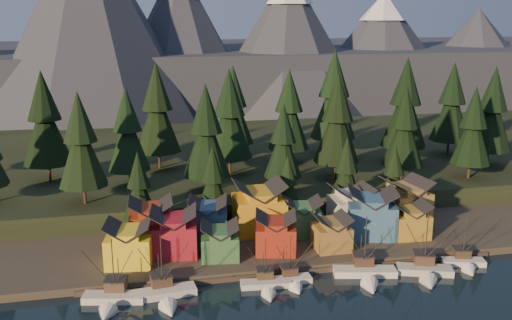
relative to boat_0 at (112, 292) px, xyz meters
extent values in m
plane|color=black|center=(33.45, -10.70, -2.30)|extent=(500.00, 500.00, 0.00)
cube|color=#3D372D|center=(33.45, 29.30, -1.55)|extent=(400.00, 50.00, 1.50)
cube|color=black|center=(33.45, 79.30, 0.70)|extent=(420.00, 100.00, 6.00)
cube|color=#4A3E34|center=(33.45, 5.80, -1.80)|extent=(80.00, 4.00, 1.00)
cube|color=#3E4350|center=(33.45, 229.30, 12.70)|extent=(560.00, 160.00, 30.00)
cone|color=#3E4350|center=(-11.55, 169.30, 42.70)|extent=(100.00, 100.00, 90.00)
cone|color=#3E4350|center=(28.45, 187.30, 33.70)|extent=(80.00, 80.00, 72.00)
cone|color=#3E4350|center=(78.45, 175.30, 31.70)|extent=(84.00, 84.00, 68.00)
cone|color=#3E4350|center=(133.45, 191.30, 26.70)|extent=(92.00, 92.00, 58.00)
cone|color=white|center=(133.45, 191.30, 48.74)|extent=(25.76, 25.76, 13.92)
cone|color=#3E4350|center=(193.45, 199.30, 22.70)|extent=(88.00, 88.00, 50.00)
cube|color=beige|center=(0.25, 1.17, -1.92)|extent=(10.89, 5.33, 1.74)
cone|color=beige|center=(-0.93, -4.44, -1.92)|extent=(3.92, 4.16, 3.26)
cube|color=black|center=(0.25, 1.17, -2.57)|extent=(11.15, 5.44, 0.38)
cube|color=brown|center=(0.64, 3.04, -0.23)|extent=(4.07, 3.90, 1.96)
cube|color=#2D2A2A|center=(0.64, 3.04, 0.85)|extent=(4.33, 4.16, 0.22)
cylinder|color=black|center=(0.38, 1.80, 3.79)|extent=(0.20, 0.20, 9.78)
cylinder|color=black|center=(1.08, 5.16, 1.29)|extent=(0.15, 0.15, 4.78)
cube|color=silver|center=(8.58, 1.08, -1.91)|extent=(11.58, 4.54, 1.76)
cone|color=silver|center=(9.27, -5.08, -1.91)|extent=(3.72, 4.20, 3.31)
cube|color=black|center=(8.58, 1.08, -2.58)|extent=(11.86, 4.63, 0.39)
cube|color=#4F392A|center=(8.35, 3.13, -0.20)|extent=(3.88, 3.68, 1.99)
cube|color=#2D2A2A|center=(8.35, 3.13, 0.90)|extent=(4.12, 3.92, 0.22)
cylinder|color=black|center=(8.50, 1.76, 3.88)|extent=(0.20, 0.20, 9.93)
cylinder|color=black|center=(8.09, 5.45, 1.34)|extent=(0.15, 0.15, 4.85)
cube|color=silver|center=(26.78, 0.83, -1.98)|extent=(9.30, 3.58, 1.45)
cone|color=silver|center=(26.30, -4.13, -1.98)|extent=(3.00, 3.35, 2.71)
cube|color=black|center=(26.78, 0.83, -2.53)|extent=(9.52, 3.65, 0.32)
cube|color=#4D3E29|center=(26.94, 2.48, -0.58)|extent=(3.14, 2.98, 1.63)
cube|color=#2D2A2A|center=(26.94, 2.48, 0.32)|extent=(3.34, 3.18, 0.18)
cylinder|color=black|center=(26.83, 1.38, 2.76)|extent=(0.16, 0.16, 8.14)
cylinder|color=black|center=(27.12, 4.35, 0.68)|extent=(0.13, 0.13, 3.98)
cube|color=white|center=(31.61, 1.44, -1.99)|extent=(7.53, 2.80, 1.42)
cone|color=white|center=(31.69, -2.67, -1.99)|extent=(2.71, 2.60, 2.66)
cube|color=black|center=(31.61, 1.44, -2.52)|extent=(7.72, 2.84, 0.31)
cube|color=#4F352A|center=(31.59, 2.81, -0.61)|extent=(2.89, 2.71, 1.60)
cube|color=#2D2A2A|center=(31.59, 2.81, 0.27)|extent=(3.07, 2.89, 0.18)
cylinder|color=black|center=(31.61, 1.90, 2.67)|extent=(0.16, 0.16, 7.98)
cylinder|color=black|center=(31.56, 4.36, 0.63)|extent=(0.12, 0.12, 3.90)
cube|color=white|center=(45.98, 1.44, -1.91)|extent=(12.09, 5.72, 1.79)
cone|color=white|center=(44.65, -4.81, -1.91)|extent=(4.12, 4.59, 3.36)
cube|color=black|center=(45.98, 1.44, -2.58)|extent=(12.38, 5.84, 0.39)
cube|color=#4B3028|center=(46.43, 3.53, -0.17)|extent=(4.21, 4.04, 2.02)
cube|color=#2D2A2A|center=(46.43, 3.53, 0.95)|extent=(4.48, 4.30, 0.22)
cylinder|color=black|center=(46.13, 2.14, 3.98)|extent=(0.20, 0.20, 10.09)
cylinder|color=black|center=(46.93, 5.89, 1.40)|extent=(0.16, 0.16, 4.93)
cube|color=beige|center=(57.30, -0.30, -1.90)|extent=(10.75, 6.51, 1.81)
cone|color=beige|center=(55.50, -5.60, -1.90)|extent=(4.34, 4.39, 3.40)
cube|color=black|center=(57.30, -0.30, -2.58)|extent=(11.01, 6.64, 0.40)
cube|color=brown|center=(57.90, 1.46, -0.14)|extent=(4.53, 4.39, 2.04)
cube|color=#2D2A2A|center=(57.90, 1.46, 0.99)|extent=(4.82, 4.68, 0.23)
cylinder|color=black|center=(57.50, 0.29, 4.05)|extent=(0.20, 0.20, 10.21)
cylinder|color=black|center=(58.59, 3.47, 1.44)|extent=(0.16, 0.16, 4.99)
cube|color=white|center=(66.59, 1.60, -1.97)|extent=(8.53, 4.72, 1.51)
cone|color=white|center=(65.50, -2.70, -1.97)|extent=(3.42, 3.37, 2.83)
cube|color=black|center=(66.59, 1.60, -2.54)|extent=(8.73, 4.82, 0.33)
cube|color=#423423|center=(66.95, 3.03, -0.51)|extent=(3.62, 3.48, 1.70)
cube|color=#2D2A2A|center=(66.95, 3.03, 0.43)|extent=(3.85, 3.71, 0.19)
cylinder|color=black|center=(66.71, 2.08, 2.98)|extent=(0.17, 0.17, 8.49)
cylinder|color=black|center=(67.36, 4.66, 0.81)|extent=(0.13, 0.13, 4.15)
cube|color=yellow|center=(3.02, 12.48, 2.09)|extent=(9.39, 8.50, 5.79)
cube|color=yellow|center=(3.02, 12.48, 5.57)|extent=(5.62, 7.81, 1.18)
cube|color=maroon|center=(11.68, 15.51, 2.41)|extent=(9.74, 8.87, 6.42)
cube|color=maroon|center=(11.68, 15.51, 6.23)|extent=(5.75, 8.25, 1.25)
cube|color=#3A6C3B|center=(20.17, 11.78, 1.60)|extent=(7.97, 7.55, 4.80)
cube|color=#3A6C3B|center=(20.17, 11.78, 4.49)|extent=(4.74, 7.02, 1.01)
cube|color=maroon|center=(31.41, 12.21, 1.97)|extent=(9.20, 8.51, 5.53)
cube|color=maroon|center=(31.41, 12.21, 5.27)|extent=(5.73, 7.57, 1.10)
cube|color=olive|center=(42.73, 11.32, 1.64)|extent=(6.87, 6.87, 4.88)
cube|color=olive|center=(42.73, 11.32, 4.55)|extent=(3.80, 6.72, 0.96)
cube|color=#366080|center=(53.28, 16.08, 2.83)|extent=(11.64, 10.53, 7.26)
cube|color=#366080|center=(53.28, 16.08, 7.13)|extent=(7.31, 9.24, 1.38)
cube|color=#AC882C|center=(61.07, 13.96, 1.78)|extent=(7.83, 6.94, 5.15)
cube|color=#AC882C|center=(61.07, 13.96, 4.87)|extent=(4.45, 6.63, 1.05)
cube|color=#953217|center=(7.53, 21.53, 2.61)|extent=(8.96, 8.01, 6.82)
cube|color=#953217|center=(7.53, 21.53, 6.62)|extent=(5.01, 7.75, 1.23)
cube|color=#325477|center=(19.26, 21.76, 2.39)|extent=(8.99, 8.59, 6.38)
cube|color=#325477|center=(19.26, 21.76, 6.12)|extent=(5.48, 7.85, 1.10)
cube|color=gold|center=(30.59, 23.57, 3.14)|extent=(10.55, 8.98, 7.87)
cube|color=gold|center=(30.59, 23.57, 7.80)|extent=(5.82, 8.78, 1.48)
cube|color=#417845|center=(39.20, 19.84, 1.97)|extent=(8.65, 7.46, 5.54)
cube|color=#417845|center=(39.20, 19.84, 5.28)|extent=(5.13, 6.86, 1.10)
cube|color=beige|center=(51.07, 22.10, 2.52)|extent=(8.89, 7.98, 6.65)
cube|color=beige|center=(51.07, 22.10, 6.43)|extent=(5.04, 7.65, 1.20)
cube|color=#AC823D|center=(63.93, 21.70, 2.89)|extent=(10.22, 9.74, 7.39)
cube|color=#AC823D|center=(63.93, 21.70, 7.21)|extent=(6.15, 8.99, 1.28)
cylinder|color=#332319|center=(-16.55, 57.30, 6.19)|extent=(0.70, 0.70, 4.98)
cone|color=black|center=(-16.55, 57.30, 16.99)|extent=(12.18, 12.18, 17.16)
cone|color=black|center=(-16.55, 57.30, 25.84)|extent=(8.30, 8.30, 12.45)
cylinder|color=#332319|center=(-6.55, 37.30, 5.94)|extent=(0.70, 0.70, 4.47)
cone|color=black|center=(-6.55, 37.30, 15.63)|extent=(10.94, 10.94, 15.41)
cone|color=black|center=(-6.55, 37.30, 23.58)|extent=(7.46, 7.46, 11.18)
cylinder|color=#332319|center=(3.45, 49.30, 5.87)|extent=(0.70, 0.70, 4.34)
cone|color=black|center=(3.45, 49.30, 15.28)|extent=(10.62, 10.62, 14.96)
cone|color=black|center=(3.45, 49.30, 23.01)|extent=(7.24, 7.24, 10.86)
cylinder|color=#332319|center=(11.45, 64.30, 6.26)|extent=(0.70, 0.70, 5.11)
cone|color=black|center=(11.45, 64.30, 17.34)|extent=(12.50, 12.50, 17.62)
cone|color=black|center=(11.45, 64.30, 26.43)|extent=(8.52, 8.52, 12.79)
cylinder|color=#332319|center=(21.45, 39.30, 6.00)|extent=(0.70, 0.70, 4.59)
cone|color=black|center=(21.45, 39.30, 15.95)|extent=(11.23, 11.23, 15.82)
cone|color=black|center=(21.45, 39.30, 24.12)|extent=(7.66, 7.66, 11.48)
cylinder|color=#332319|center=(29.45, 54.30, 6.17)|extent=(0.70, 0.70, 4.94)
cone|color=black|center=(29.45, 54.30, 16.87)|extent=(12.07, 12.07, 17.01)
cone|color=black|center=(29.45, 54.30, 25.65)|extent=(8.23, 8.23, 12.35)
cylinder|color=#332319|center=(39.45, 37.30, 5.57)|extent=(0.70, 0.70, 3.74)
cone|color=black|center=(39.45, 37.30, 13.68)|extent=(9.14, 9.14, 12.88)
cone|color=black|center=(39.45, 37.30, 20.33)|extent=(6.23, 6.23, 9.35)
cylinder|color=#332319|center=(47.45, 61.30, 6.07)|extent=(0.70, 0.70, 4.73)
cone|color=black|center=(47.45, 61.30, 16.31)|extent=(11.56, 11.56, 16.29)
cone|color=black|center=(47.45, 61.30, 24.72)|extent=(7.88, 7.88, 11.83)
cylinder|color=#332319|center=(55.45, 44.30, 6.09)|extent=(0.70, 0.70, 4.78)
cone|color=black|center=(55.45, 44.30, 16.46)|extent=(11.69, 11.69, 16.48)
cone|color=black|center=(55.45, 44.30, 24.96)|extent=(7.97, 7.97, 11.96)
cylinder|color=#332319|center=(63.45, 69.30, 6.46)|extent=(0.70, 0.70, 5.52)
cone|color=black|center=(63.45, 69.30, 18.42)|extent=(13.50, 13.50, 19.02)
cone|color=black|center=(63.45, 69.30, 28.24)|extent=(9.20, 9.20, 13.80)
cylinder|color=#332319|center=(71.45, 39.30, 5.84)|extent=(0.70, 0.70, 4.29)
cone|color=black|center=(71.45, 39.30, 15.14)|extent=(10.48, 10.48, 14.77)
cone|color=black|center=(71.45, 39.30, 22.76)|extent=(7.15, 7.15, 10.72)
cylinder|color=#332319|center=(79.45, 55.30, 6.34)|extent=(0.70, 0.70, 5.28)
cone|color=black|center=(79.45, 55.30, 17.77)|extent=(12.90, 12.90, 18.18)
cone|color=black|center=(79.45, 55.30, 27.16)|extent=(8.80, 8.80, 13.19)
cylinder|color=#332319|center=(89.45, 37.30, 5.81)|extent=(0.70, 0.70, 4.21)
cone|color=black|center=(89.45, 37.30, 14.93)|extent=(10.30, 10.30, 14.51)
cone|color=black|center=(89.45, 37.30, 22.42)|extent=(7.02, 7.02, 10.53)
cylinder|color=#332319|center=(97.45, 61.30, 6.15)|extent=(0.70, 0.70, 4.90)
cone|color=black|center=(97.45, 61.30, 16.76)|extent=(11.97, 11.97, 16.87)
cone|color=black|center=(97.45, 61.30, 25.46)|extent=(8.16, 8.16, 12.24)
cylinder|color=#332319|center=(33.45, 71.30, 6.11)|extent=(0.70, 0.70, 4.82)
cone|color=black|center=(33.45, 71.30, 16.54)|extent=(11.77, 11.77, 16.59)
cone|color=black|center=(33.45, 71.30, 25.11)|extent=(8.03, 8.03, 12.04)
cylinder|color=#332319|center=(101.45, 47.30, 6.15)|extent=(0.70, 0.70, 4.90)
cone|color=black|center=(101.45, 47.30, 16.77)|extent=(11.98, 11.98, 16.88)
cone|color=black|center=(101.45, 47.30, 25.48)|extent=(8.17, 8.17, 12.25)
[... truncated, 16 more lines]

